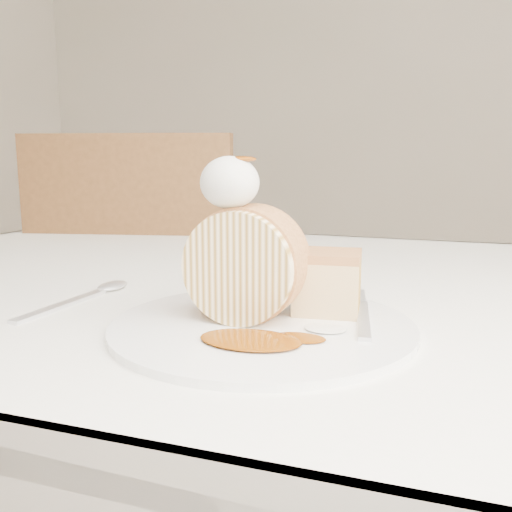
% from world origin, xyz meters
% --- Properties ---
extents(table, '(1.40, 0.90, 0.75)m').
position_xyz_m(table, '(0.00, 0.20, 0.66)').
color(table, white).
rests_on(table, ground).
extents(chair_far, '(0.54, 0.54, 0.96)m').
position_xyz_m(chair_far, '(-0.47, 0.64, 0.55)').
color(chair_far, brown).
rests_on(chair_far, ground).
extents(plate, '(0.33, 0.33, 0.01)m').
position_xyz_m(plate, '(0.04, -0.01, 0.75)').
color(plate, white).
rests_on(plate, table).
extents(roulade_slice, '(0.11, 0.06, 0.11)m').
position_xyz_m(roulade_slice, '(0.02, -0.00, 0.81)').
color(roulade_slice, beige).
rests_on(roulade_slice, plate).
extents(cake_chunk, '(0.07, 0.07, 0.06)m').
position_xyz_m(cake_chunk, '(0.09, 0.05, 0.79)').
color(cake_chunk, '#C28149').
rests_on(cake_chunk, plate).
extents(whipped_cream, '(0.06, 0.06, 0.05)m').
position_xyz_m(whipped_cream, '(0.01, -0.01, 0.89)').
color(whipped_cream, silver).
rests_on(whipped_cream, roulade_slice).
extents(caramel_drizzle, '(0.03, 0.02, 0.01)m').
position_xyz_m(caramel_drizzle, '(0.02, -0.01, 0.92)').
color(caramel_drizzle, '#6D3104').
rests_on(caramel_drizzle, whipped_cream).
extents(caramel_pool, '(0.10, 0.07, 0.00)m').
position_xyz_m(caramel_pool, '(0.05, -0.07, 0.76)').
color(caramel_pool, '#6D3104').
rests_on(caramel_pool, plate).
extents(fork, '(0.05, 0.18, 0.00)m').
position_xyz_m(fork, '(0.13, 0.03, 0.76)').
color(fork, silver).
rests_on(fork, plate).
extents(spoon, '(0.04, 0.18, 0.00)m').
position_xyz_m(spoon, '(-0.20, -0.01, 0.75)').
color(spoon, silver).
rests_on(spoon, table).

